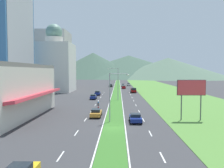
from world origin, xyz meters
TOP-DOWN VIEW (x-y plane):
  - ground_plane at (0.00, 0.00)m, footprint 600.00×600.00m
  - grass_median at (0.00, 60.00)m, footprint 3.20×240.00m
  - grass_verge_right at (20.60, 60.00)m, footprint 24.00×240.00m
  - lane_dash_left_1 at (-5.10, -11.46)m, footprint 0.16×2.80m
  - lane_dash_left_2 at (-5.10, -2.91)m, footprint 0.16×2.80m
  - lane_dash_left_3 at (-5.10, 5.63)m, footprint 0.16×2.80m
  - lane_dash_left_4 at (-5.10, 14.18)m, footprint 0.16×2.80m
  - lane_dash_left_5 at (-5.10, 22.72)m, footprint 0.16×2.80m
  - lane_dash_left_6 at (-5.10, 31.27)m, footprint 0.16×2.80m
  - lane_dash_left_7 at (-5.10, 39.81)m, footprint 0.16×2.80m
  - lane_dash_left_8 at (-5.10, 48.36)m, footprint 0.16×2.80m
  - lane_dash_left_9 at (-5.10, 56.90)m, footprint 0.16×2.80m
  - lane_dash_right_1 at (5.10, -11.46)m, footprint 0.16×2.80m
  - lane_dash_right_2 at (5.10, -2.91)m, footprint 0.16×2.80m
  - lane_dash_right_3 at (5.10, 5.63)m, footprint 0.16×2.80m
  - lane_dash_right_4 at (5.10, 14.18)m, footprint 0.16×2.80m
  - lane_dash_right_5 at (5.10, 22.72)m, footprint 0.16×2.80m
  - lane_dash_right_6 at (5.10, 31.27)m, footprint 0.16×2.80m
  - lane_dash_right_7 at (5.10, 39.81)m, footprint 0.16×2.80m
  - lane_dash_right_8 at (5.10, 48.36)m, footprint 0.16×2.80m
  - lane_dash_right_9 at (5.10, 56.90)m, footprint 0.16×2.80m
  - edge_line_median_left at (-1.75, 60.00)m, footprint 0.16×240.00m
  - edge_line_median_right at (1.75, 60.00)m, footprint 0.16×240.00m
  - domed_building at (-26.21, 60.57)m, footprint 15.36×15.36m
  - midrise_colored at (-33.76, 82.48)m, footprint 17.25×17.25m
  - hill_far_left at (-31.96, 254.79)m, footprint 124.53×124.53m
  - hill_far_center at (14.94, 280.93)m, footprint 192.82×192.82m
  - hill_far_right at (59.78, 237.68)m, footprint 146.09×146.09m
  - street_lamp_near at (-0.32, 3.83)m, footprint 3.37×0.31m
  - street_lamp_mid at (0.22, 32.67)m, footprint 3.21×0.28m
  - billboard_roadside at (13.28, 5.53)m, footprint 4.95×0.28m
  - car_0 at (3.56, 3.88)m, footprint 2.03×4.10m
  - car_1 at (3.27, 75.98)m, footprint 1.90×4.03m
  - car_3 at (3.18, 91.63)m, footprint 1.95×4.37m
  - car_4 at (-6.74, 45.71)m, footprint 1.95×4.03m
  - car_5 at (-3.58, 89.03)m, footprint 1.96×4.75m
  - car_6 at (-6.95, 34.60)m, footprint 1.87×4.21m
  - car_7 at (6.64, 98.62)m, footprint 1.86×4.50m
  - car_8 at (-3.49, 8.27)m, footprint 2.01×4.69m
  - pickup_truck_0 at (6.67, 55.92)m, footprint 2.18×5.40m
  - motorcycle_rider at (-3.77, 15.88)m, footprint 0.36×2.00m

SIDE VIEW (x-z plane):
  - ground_plane at x=0.00m, z-range 0.00..0.00m
  - lane_dash_left_1 at x=-5.10m, z-range 0.00..0.01m
  - lane_dash_left_2 at x=-5.10m, z-range 0.00..0.01m
  - lane_dash_left_3 at x=-5.10m, z-range 0.00..0.01m
  - lane_dash_left_4 at x=-5.10m, z-range 0.00..0.01m
  - lane_dash_left_5 at x=-5.10m, z-range 0.00..0.01m
  - lane_dash_left_6 at x=-5.10m, z-range 0.00..0.01m
  - lane_dash_left_7 at x=-5.10m, z-range 0.00..0.01m
  - lane_dash_left_8 at x=-5.10m, z-range 0.00..0.01m
  - lane_dash_left_9 at x=-5.10m, z-range 0.00..0.01m
  - lane_dash_right_1 at x=5.10m, z-range 0.00..0.01m
  - lane_dash_right_2 at x=5.10m, z-range 0.00..0.01m
  - lane_dash_right_3 at x=5.10m, z-range 0.00..0.01m
  - lane_dash_right_4 at x=5.10m, z-range 0.00..0.01m
  - lane_dash_right_5 at x=5.10m, z-range 0.00..0.01m
  - lane_dash_right_6 at x=5.10m, z-range 0.00..0.01m
  - lane_dash_right_7 at x=5.10m, z-range 0.00..0.01m
  - lane_dash_right_8 at x=5.10m, z-range 0.00..0.01m
  - lane_dash_right_9 at x=5.10m, z-range 0.00..0.01m
  - edge_line_median_left at x=-1.75m, z-range 0.00..0.01m
  - edge_line_median_right at x=1.75m, z-range 0.00..0.01m
  - grass_median at x=0.00m, z-range 0.00..0.06m
  - grass_verge_right at x=20.60m, z-range 0.00..0.06m
  - car_0 at x=3.56m, z-range 0.02..1.45m
  - motorcycle_rider at x=-3.77m, z-range -0.15..1.65m
  - car_6 at x=-6.95m, z-range 0.02..1.48m
  - car_8 at x=-3.49m, z-range 0.02..1.49m
  - car_7 at x=6.64m, z-range 0.01..1.54m
  - car_4 at x=-6.74m, z-range 0.01..1.54m
  - car_3 at x=3.18m, z-range 0.02..1.54m
  - car_5 at x=-3.58m, z-range 0.02..1.56m
  - car_1 at x=3.27m, z-range 0.02..1.58m
  - pickup_truck_0 at x=6.67m, z-range -0.02..1.98m
  - street_lamp_near at x=-0.32m, z-range 0.72..8.98m
  - billboard_roadside at x=13.28m, z-range 1.80..8.87m
  - street_lamp_mid at x=0.22m, z-range 0.73..10.23m
  - domed_building at x=-26.21m, z-range -2.88..25.28m
  - hill_far_right at x=59.78m, z-range 0.00..24.44m
  - midrise_colored at x=-33.76m, z-range 0.00..28.82m
  - hill_far_center at x=14.94m, z-range 0.00..30.38m
  - hill_far_left at x=-31.96m, z-range 0.00..32.20m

